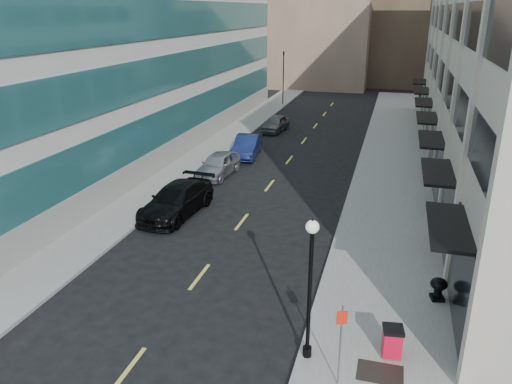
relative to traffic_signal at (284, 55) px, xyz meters
The scene contains 16 objects.
sidewalk_right 31.38m from the traffic_signal, 65.10° to the right, with size 5.00×80.00×0.15m, color gray.
sidewalk_left 28.58m from the traffic_signal, 92.05° to the right, with size 3.00×80.00×0.15m, color gray.
building_left 23.84m from the traffic_signal, 116.45° to the right, with size 16.14×46.00×20.00m.
skyline_tan_far 31.63m from the traffic_signal, 105.82° to the left, with size 12.00×14.00×22.00m, color #9A7A64.
skyline_stone 29.91m from the traffic_signal, 37.45° to the left, with size 10.00×14.00×20.00m, color #B4AA98.
grate_far 46.43m from the traffic_signal, 73.49° to the right, with size 1.40×1.00×0.01m, color black.
road_centerline 32.00m from the traffic_signal, 79.94° to the right, with size 0.15×68.20×0.01m.
traffic_signal is the anchor object (origin of this frame).
car_black_pickup 34.40m from the traffic_signal, 86.97° to the right, with size 2.33×5.74×1.67m, color black.
car_silver_sedan 27.50m from the traffic_signal, 86.47° to the right, with size 1.86×4.62×1.57m, color #95979D.
car_blue_sedan 22.58m from the traffic_signal, 84.33° to the right, with size 1.68×4.83×1.59m, color #151F51.
car_grey_sedan 14.38m from the traffic_signal, 80.18° to the right, with size 1.72×4.28×1.46m, color slate.
trash_bin 45.56m from the traffic_signal, 72.81° to the right, with size 0.72×0.76×1.04m.
lamppost 45.39m from the traffic_signal, 76.21° to the right, with size 0.40×0.40×4.84m.
sign_post 46.71m from the traffic_signal, 75.19° to the right, with size 0.30×0.14×2.70m.
urn_planter 42.43m from the traffic_signal, 69.13° to the right, with size 0.64×0.64×0.89m.
Camera 1 is at (7.30, -9.15, 10.61)m, focal length 35.00 mm.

